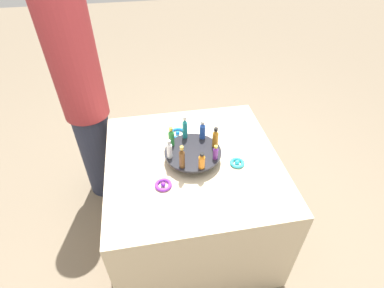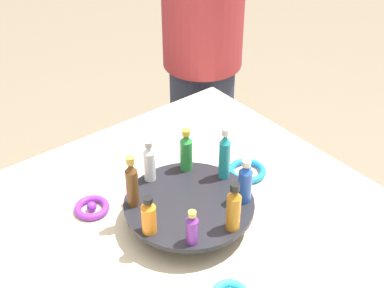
{
  "view_description": "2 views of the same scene",
  "coord_description": "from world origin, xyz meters",
  "px_view_note": "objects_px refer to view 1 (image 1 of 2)",
  "views": [
    {
      "loc": [
        -0.22,
        -1.23,
        1.89
      ],
      "look_at": [
        -0.0,
        0.0,
        0.82
      ],
      "focal_mm": 28.0,
      "sensor_mm": 36.0,
      "label": 1
    },
    {
      "loc": [
        0.78,
        -0.61,
        1.63
      ],
      "look_at": [
        -0.1,
        0.09,
        0.85
      ],
      "focal_mm": 50.0,
      "sensor_mm": 36.0,
      "label": 2
    }
  ],
  "objects_px": {
    "bottle_amber": "(215,138)",
    "bottle_brown": "(182,158)",
    "bottle_blue": "(203,130)",
    "ribbon_bow_purple": "(163,185)",
    "bottle_orange": "(202,161)",
    "display_stand": "(193,154)",
    "ribbon_bow_blue": "(178,133)",
    "bottle_green": "(171,137)",
    "bottle_clear": "(169,150)",
    "person_figure": "(83,95)",
    "ribbon_bow_teal": "(237,163)",
    "bottle_teal": "(185,128)",
    "bottle_purple": "(216,153)"
  },
  "relations": [
    {
      "from": "bottle_amber",
      "to": "bottle_clear",
      "type": "bearing_deg",
      "value": -170.1
    },
    {
      "from": "bottle_green",
      "to": "ribbon_bow_blue",
      "type": "relative_size",
      "value": 1.13
    },
    {
      "from": "person_figure",
      "to": "ribbon_bow_teal",
      "type": "bearing_deg",
      "value": 5.41
    },
    {
      "from": "ribbon_bow_blue",
      "to": "ribbon_bow_teal",
      "type": "xyz_separation_m",
      "value": [
        0.29,
        -0.33,
        0.0
      ]
    },
    {
      "from": "bottle_orange",
      "to": "ribbon_bow_purple",
      "type": "height_order",
      "value": "bottle_orange"
    },
    {
      "from": "display_stand",
      "to": "bottle_orange",
      "type": "bearing_deg",
      "value": -80.1
    },
    {
      "from": "bottle_amber",
      "to": "bottle_brown",
      "type": "height_order",
      "value": "bottle_brown"
    },
    {
      "from": "display_stand",
      "to": "ribbon_bow_blue",
      "type": "height_order",
      "value": "display_stand"
    },
    {
      "from": "display_stand",
      "to": "ribbon_bow_blue",
      "type": "bearing_deg",
      "value": 102.1
    },
    {
      "from": "bottle_amber",
      "to": "bottle_teal",
      "type": "height_order",
      "value": "bottle_teal"
    },
    {
      "from": "bottle_brown",
      "to": "bottle_purple",
      "type": "bearing_deg",
      "value": 9.9
    },
    {
      "from": "bottle_purple",
      "to": "ribbon_bow_teal",
      "type": "bearing_deg",
      "value": -0.21
    },
    {
      "from": "ribbon_bow_blue",
      "to": "bottle_teal",
      "type": "bearing_deg",
      "value": -75.42
    },
    {
      "from": "bottle_teal",
      "to": "ribbon_bow_blue",
      "type": "height_order",
      "value": "bottle_teal"
    },
    {
      "from": "bottle_clear",
      "to": "bottle_brown",
      "type": "relative_size",
      "value": 0.83
    },
    {
      "from": "bottle_orange",
      "to": "bottle_teal",
      "type": "bearing_deg",
      "value": 99.9
    },
    {
      "from": "display_stand",
      "to": "bottle_brown",
      "type": "bearing_deg",
      "value": -125.1
    },
    {
      "from": "ribbon_bow_purple",
      "to": "bottle_brown",
      "type": "bearing_deg",
      "value": 28.37
    },
    {
      "from": "bottle_amber",
      "to": "person_figure",
      "type": "xyz_separation_m",
      "value": [
        -0.76,
        0.53,
        0.04
      ]
    },
    {
      "from": "bottle_amber",
      "to": "bottle_orange",
      "type": "xyz_separation_m",
      "value": [
        -0.11,
        -0.16,
        -0.01
      ]
    },
    {
      "from": "bottle_blue",
      "to": "bottle_brown",
      "type": "bearing_deg",
      "value": -125.1
    },
    {
      "from": "bottle_clear",
      "to": "ribbon_bow_purple",
      "type": "relative_size",
      "value": 1.29
    },
    {
      "from": "bottle_blue",
      "to": "bottle_orange",
      "type": "bearing_deg",
      "value": -102.6
    },
    {
      "from": "ribbon_bow_teal",
      "to": "ribbon_bow_purple",
      "type": "bearing_deg",
      "value": -167.9
    },
    {
      "from": "bottle_blue",
      "to": "bottle_brown",
      "type": "xyz_separation_m",
      "value": [
        -0.15,
        -0.22,
        0.01
      ]
    },
    {
      "from": "display_stand",
      "to": "ribbon_bow_purple",
      "type": "height_order",
      "value": "display_stand"
    },
    {
      "from": "bottle_purple",
      "to": "bottle_blue",
      "type": "bearing_deg",
      "value": 99.9
    },
    {
      "from": "display_stand",
      "to": "bottle_blue",
      "type": "bearing_deg",
      "value": 54.9
    },
    {
      "from": "bottle_amber",
      "to": "bottle_brown",
      "type": "xyz_separation_m",
      "value": [
        -0.21,
        -0.13,
        0.01
      ]
    },
    {
      "from": "bottle_brown",
      "to": "ribbon_bow_teal",
      "type": "relative_size",
      "value": 1.66
    },
    {
      "from": "bottle_blue",
      "to": "ribbon_bow_blue",
      "type": "xyz_separation_m",
      "value": [
        -0.13,
        0.14,
        -0.11
      ]
    },
    {
      "from": "display_stand",
      "to": "bottle_teal",
      "type": "distance_m",
      "value": 0.16
    },
    {
      "from": "bottle_amber",
      "to": "bottle_teal",
      "type": "bearing_deg",
      "value": 144.9
    },
    {
      "from": "display_stand",
      "to": "bottle_orange",
      "type": "distance_m",
      "value": 0.15
    },
    {
      "from": "display_stand",
      "to": "ribbon_bow_teal",
      "type": "bearing_deg",
      "value": -17.9
    },
    {
      "from": "bottle_blue",
      "to": "bottle_teal",
      "type": "height_order",
      "value": "bottle_teal"
    },
    {
      "from": "bottle_green",
      "to": "bottle_brown",
      "type": "relative_size",
      "value": 0.87
    },
    {
      "from": "ribbon_bow_teal",
      "to": "bottle_amber",
      "type": "bearing_deg",
      "value": 137.04
    },
    {
      "from": "ribbon_bow_teal",
      "to": "person_figure",
      "type": "distance_m",
      "value": 1.09
    },
    {
      "from": "bottle_brown",
      "to": "person_figure",
      "type": "distance_m",
      "value": 0.87
    },
    {
      "from": "bottle_purple",
      "to": "bottle_green",
      "type": "distance_m",
      "value": 0.27
    },
    {
      "from": "ribbon_bow_blue",
      "to": "ribbon_bow_purple",
      "type": "height_order",
      "value": "same"
    },
    {
      "from": "bottle_blue",
      "to": "ribbon_bow_purple",
      "type": "height_order",
      "value": "bottle_blue"
    },
    {
      "from": "ribbon_bow_purple",
      "to": "person_figure",
      "type": "bearing_deg",
      "value": 121.25
    },
    {
      "from": "bottle_clear",
      "to": "person_figure",
      "type": "distance_m",
      "value": 0.77
    },
    {
      "from": "bottle_green",
      "to": "bottle_clear",
      "type": "height_order",
      "value": "bottle_green"
    },
    {
      "from": "bottle_brown",
      "to": "bottle_orange",
      "type": "height_order",
      "value": "bottle_brown"
    },
    {
      "from": "ribbon_bow_blue",
      "to": "bottle_blue",
      "type": "bearing_deg",
      "value": -46.52
    },
    {
      "from": "ribbon_bow_purple",
      "to": "ribbon_bow_teal",
      "type": "height_order",
      "value": "same"
    },
    {
      "from": "bottle_brown",
      "to": "person_figure",
      "type": "relative_size",
      "value": 0.08
    }
  ]
}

